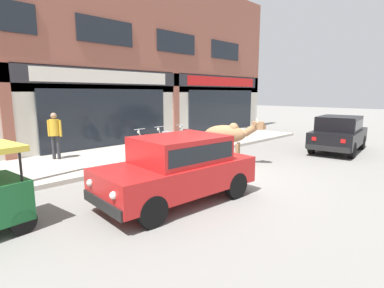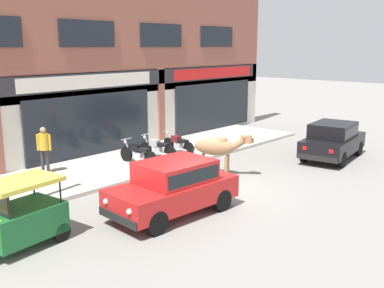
{
  "view_description": "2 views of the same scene",
  "coord_description": "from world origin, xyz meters",
  "views": [
    {
      "loc": [
        -6.65,
        -5.5,
        2.39
      ],
      "look_at": [
        -0.02,
        1.0,
        0.8
      ],
      "focal_mm": 28.0,
      "sensor_mm": 36.0,
      "label": 1
    },
    {
      "loc": [
        -10.39,
        -8.73,
        4.4
      ],
      "look_at": [
        0.45,
        1.0,
        1.21
      ],
      "focal_mm": 42.0,
      "sensor_mm": 36.0,
      "label": 2
    }
  ],
  "objects": [
    {
      "name": "sidewalk",
      "position": [
        0.0,
        4.07,
        0.07
      ],
      "size": [
        19.0,
        3.75,
        0.13
      ],
      "primitive_type": "cube",
      "color": "#B7AFA3",
      "rests_on": "ground"
    },
    {
      "name": "motorcycle_2",
      "position": [
        2.44,
        3.53,
        0.52
      ],
      "size": [
        0.52,
        1.81,
        0.88
      ],
      "color": "black",
      "rests_on": "sidewalk"
    },
    {
      "name": "pedestrian",
      "position": [
        -2.7,
        4.92,
        1.11
      ],
      "size": [
        0.34,
        0.41,
        1.6
      ],
      "color": "#2D2D33",
      "rests_on": "sidewalk"
    },
    {
      "name": "shop_building",
      "position": [
        -0.0,
        6.2,
        3.82
      ],
      "size": [
        23.0,
        1.4,
        8.09
      ],
      "color": "#8E5142",
      "rests_on": "ground"
    },
    {
      "name": "motorcycle_1",
      "position": [
        1.35,
        3.62,
        0.52
      ],
      "size": [
        0.52,
        1.81,
        0.88
      ],
      "color": "black",
      "rests_on": "sidewalk"
    },
    {
      "name": "car_1",
      "position": [
        -2.3,
        -0.81,
        0.81
      ],
      "size": [
        3.7,
        1.83,
        1.46
      ],
      "color": "black",
      "rests_on": "ground"
    },
    {
      "name": "ground_plane",
      "position": [
        0.0,
        0.0,
        0.0
      ],
      "size": [
        90.0,
        90.0,
        0.0
      ],
      "primitive_type": "plane",
      "color": "gray"
    },
    {
      "name": "motorcycle_0",
      "position": [
        0.25,
        3.5,
        0.52
      ],
      "size": [
        0.52,
        1.81,
        0.88
      ],
      "color": "black",
      "rests_on": "sidewalk"
    },
    {
      "name": "car_0",
      "position": [
        6.22,
        -1.3,
        0.81
      ],
      "size": [
        3.75,
        2.03,
        1.46
      ],
      "color": "black",
      "rests_on": "ground"
    },
    {
      "name": "cow",
      "position": [
        1.34,
        0.63,
        1.01
      ],
      "size": [
        1.23,
        1.96,
        1.61
      ],
      "color": "#936B47",
      "rests_on": "ground"
    }
  ]
}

